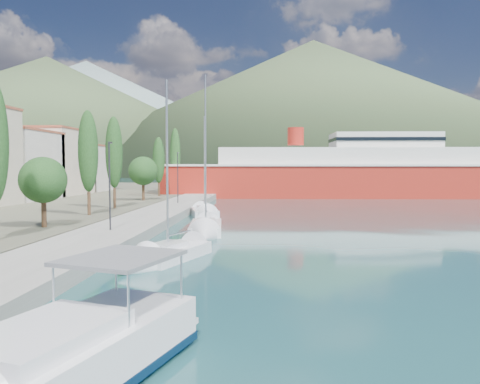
{
  "coord_description": "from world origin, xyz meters",
  "views": [
    {
      "loc": [
        1.89,
        -16.3,
        5.17
      ],
      "look_at": [
        0.0,
        14.0,
        3.5
      ],
      "focal_mm": 35.0,
      "sensor_mm": 36.0,
      "label": 1
    }
  ],
  "objects": [
    {
      "name": "sailboat_far",
      "position": [
        -4.39,
        30.09,
        0.32
      ],
      "size": [
        4.28,
        8.04,
        11.28
      ],
      "color": "silver",
      "rests_on": "ground"
    },
    {
      "name": "quay",
      "position": [
        -9.0,
        26.0,
        0.4
      ],
      "size": [
        5.0,
        88.0,
        0.8
      ],
      "primitive_type": "cube",
      "color": "gray",
      "rests_on": "ground"
    },
    {
      "name": "ground",
      "position": [
        0.0,
        120.0,
        0.0
      ],
      "size": [
        1400.0,
        1400.0,
        0.0
      ],
      "primitive_type": "plane",
      "color": "#1D494C"
    },
    {
      "name": "hills_near",
      "position": [
        98.04,
        372.5,
        49.18
      ],
      "size": [
        1010.0,
        520.0,
        115.0
      ],
      "color": "#415433",
      "rests_on": "ground"
    },
    {
      "name": "ferry",
      "position": [
        15.21,
        64.45,
        3.77
      ],
      "size": [
        62.73,
        15.32,
        12.38
      ],
      "color": "#AC2318",
      "rests_on": "ground"
    },
    {
      "name": "hills_far",
      "position": [
        138.59,
        618.73,
        77.39
      ],
      "size": [
        1480.0,
        900.0,
        180.0
      ],
      "color": "gray",
      "rests_on": "ground"
    },
    {
      "name": "sailboat_near",
      "position": [
        -4.16,
        7.5,
        0.29
      ],
      "size": [
        4.67,
        7.76,
        10.71
      ],
      "color": "silver",
      "rests_on": "ground"
    },
    {
      "name": "lamp_posts",
      "position": [
        -9.0,
        14.95,
        4.08
      ],
      "size": [
        0.15,
        48.44,
        6.06
      ],
      "color": "#2D2D33",
      "rests_on": "quay"
    },
    {
      "name": "tree_row",
      "position": [
        -14.6,
        32.53,
        5.74
      ],
      "size": [
        3.77,
        63.91,
        11.16
      ],
      "color": "#47301E",
      "rests_on": "land_strip"
    },
    {
      "name": "sailboat_mid",
      "position": [
        -2.82,
        17.67,
        0.31
      ],
      "size": [
        3.29,
        9.28,
        13.08
      ],
      "color": "silver",
      "rests_on": "ground"
    }
  ]
}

